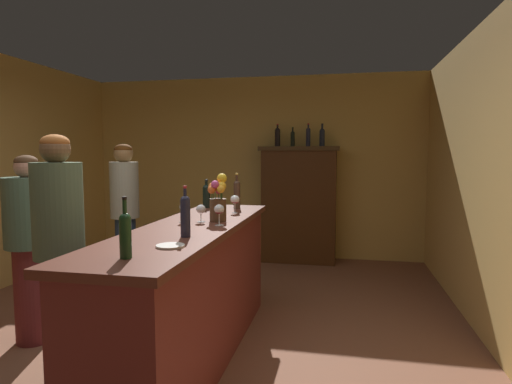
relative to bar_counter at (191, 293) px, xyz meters
name	(u,v)px	position (x,y,z in m)	size (l,w,h in m)	color
floor	(153,366)	(-0.25, -0.16, -0.52)	(9.34, 9.34, 0.00)	brown
wall_back	(254,167)	(-0.25, 3.50, 0.84)	(5.17, 0.12, 2.72)	#D7AE57
bar_counter	(191,293)	(0.00, 0.00, 0.00)	(0.66, 2.60, 1.04)	maroon
display_cabinet	(299,202)	(0.49, 3.17, 0.35)	(1.13, 0.47, 1.67)	#44250F
wine_bottle_merlot	(185,214)	(0.12, -0.42, 0.66)	(0.06, 0.06, 0.33)	#222238
wine_bottle_malbec	(207,195)	(-0.21, 1.02, 0.64)	(0.07, 0.07, 0.28)	black
wine_bottle_syrah	(237,193)	(0.10, 1.02, 0.67)	(0.07, 0.07, 0.34)	#432D20
wine_bottle_riesling	(125,233)	(0.03, -1.01, 0.65)	(0.06, 0.06, 0.32)	#1C3F1F
wine_glass_front	(184,208)	(-0.10, 0.13, 0.62)	(0.07, 0.07, 0.15)	white
wine_glass_mid	(219,210)	(0.21, 0.04, 0.63)	(0.08, 0.08, 0.16)	white
wine_glass_rear	(235,200)	(0.16, 0.71, 0.63)	(0.08, 0.08, 0.16)	white
wine_glass_spare	(201,210)	(0.03, 0.16, 0.61)	(0.07, 0.07, 0.14)	white
flower_arrangement	(218,199)	(0.14, 0.24, 0.69)	(0.15, 0.15, 0.38)	#4A301D
cheese_plate	(170,246)	(0.15, -0.72, 0.52)	(0.17, 0.17, 0.01)	white
display_bottle_left	(278,136)	(0.17, 3.17, 1.30)	(0.08, 0.08, 0.32)	black
display_bottle_midleft	(293,138)	(0.39, 3.17, 1.27)	(0.06, 0.06, 0.28)	black
display_bottle_center	(308,136)	(0.61, 3.17, 1.29)	(0.06, 0.06, 0.33)	#21243A
display_bottle_midright	(322,136)	(0.80, 3.17, 1.29)	(0.08, 0.08, 0.32)	#202535
patron_redhead	(125,210)	(-1.28, 1.37, 0.42)	(0.31, 0.31, 1.68)	navy
patron_in_navy	(59,246)	(-0.78, -0.44, 0.42)	(0.33, 0.33, 1.70)	#416B56
patron_by_cabinet	(30,242)	(-1.41, 0.04, 0.32)	(0.38, 0.38, 1.56)	maroon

